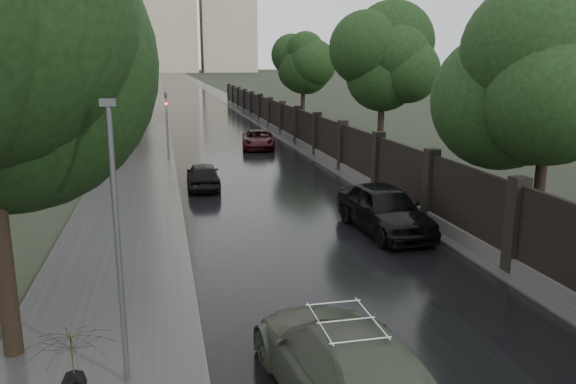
{
  "coord_description": "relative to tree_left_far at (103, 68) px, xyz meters",
  "views": [
    {
      "loc": [
        -4.58,
        -7.81,
        5.68
      ],
      "look_at": [
        -0.65,
        9.66,
        1.5
      ],
      "focal_mm": 35.0,
      "sensor_mm": 36.0,
      "label": 1
    }
  ],
  "objects": [
    {
      "name": "pedestrian_umbrella",
      "position": [
        2.23,
        -31.33,
        -3.16
      ],
      "size": [
        1.3,
        1.31,
        2.89
      ],
      "rotation": [
        0.0,
        0.0,
        -0.23
      ],
      "color": "black",
      "rests_on": "sidewalk_left"
    },
    {
      "name": "lamp_post",
      "position": [
        2.6,
        -28.5,
        -2.57
      ],
      "size": [
        0.25,
        0.12,
        5.11
      ],
      "color": "#59595E",
      "rests_on": "ground"
    },
    {
      "name": "hatchback_left",
      "position": [
        5.13,
        -12.58,
        -4.63
      ],
      "size": [
        1.55,
        3.65,
        1.23
      ],
      "primitive_type": "imported",
      "rotation": [
        0.0,
        0.0,
        3.12
      ],
      "color": "black",
      "rests_on": "ground"
    },
    {
      "name": "fence_right",
      "position": [
        12.6,
        2.01,
        -4.23
      ],
      "size": [
        0.45,
        75.72,
        2.7
      ],
      "color": "#383533",
      "rests_on": "ground"
    },
    {
      "name": "tree_left_far",
      "position": [
        0.0,
        0.0,
        0.0
      ],
      "size": [
        4.25,
        4.25,
        7.39
      ],
      "color": "black",
      "rests_on": "ground"
    },
    {
      "name": "brick_building",
      "position": [
        -10.0,
        22.0,
        4.76
      ],
      "size": [
        24.0,
        18.0,
        20.0
      ],
      "primitive_type": "cube",
      "color": "black",
      "rests_on": "ground"
    },
    {
      "name": "car_right_far",
      "position": [
        9.6,
        -1.2,
        -4.63
      ],
      "size": [
        2.62,
        4.67,
        1.23
      ],
      "primitive_type": "imported",
      "rotation": [
        0.0,
        0.0,
        -0.13
      ],
      "color": "black",
      "rests_on": "ground"
    },
    {
      "name": "tree_right_b",
      "position": [
        15.5,
        -8.0,
        -0.29
      ],
      "size": [
        4.08,
        4.08,
        7.01
      ],
      "color": "black",
      "rests_on": "ground"
    },
    {
      "name": "tree_right_a",
      "position": [
        15.5,
        -22.0,
        -0.29
      ],
      "size": [
        4.08,
        4.08,
        7.01
      ],
      "color": "black",
      "rests_on": "ground"
    },
    {
      "name": "verge_right",
      "position": [
        13.5,
        160.0,
        -5.2
      ],
      "size": [
        3.0,
        420.0,
        0.08
      ],
      "primitive_type": "cube",
      "color": "#2D2D2D",
      "rests_on": "ground"
    },
    {
      "name": "car_right_near",
      "position": [
        10.63,
        -20.63,
        -4.42
      ],
      "size": [
        2.28,
        4.93,
        1.64
      ],
      "primitive_type": "imported",
      "rotation": [
        0.0,
        0.0,
        0.07
      ],
      "color": "black",
      "rests_on": "ground"
    },
    {
      "name": "road",
      "position": [
        8.0,
        160.0,
        -5.23
      ],
      "size": [
        8.0,
        420.0,
        0.02
      ],
      "primitive_type": "cube",
      "color": "black",
      "rests_on": "ground"
    },
    {
      "name": "sidewalk_left",
      "position": [
        2.0,
        160.0,
        -5.16
      ],
      "size": [
        4.0,
        420.0,
        0.16
      ],
      "primitive_type": "cube",
      "color": "#2D2D2D",
      "rests_on": "ground"
    },
    {
      "name": "volga_sedan",
      "position": [
        6.2,
        -29.77,
        -4.49
      ],
      "size": [
        2.64,
        5.35,
        1.5
      ],
      "primitive_type": "imported",
      "rotation": [
        0.0,
        0.0,
        3.25
      ],
      "color": "#424839",
      "rests_on": "ground"
    },
    {
      "name": "traffic_light",
      "position": [
        3.7,
        -5.01,
        -2.84
      ],
      "size": [
        0.16,
        0.32,
        4.0
      ],
      "color": "#59595E",
      "rests_on": "ground"
    },
    {
      "name": "tree_right_c",
      "position": [
        15.5,
        10.0,
        -0.29
      ],
      "size": [
        4.08,
        4.08,
        7.01
      ],
      "color": "black",
      "rests_on": "ground"
    }
  ]
}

